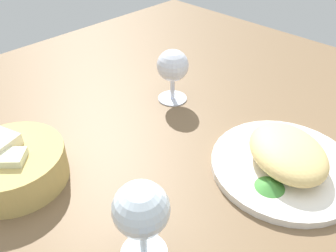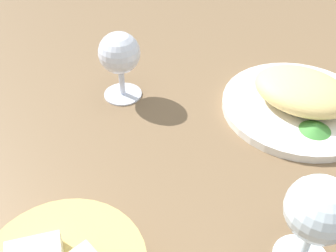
{
  "view_description": "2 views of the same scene",
  "coord_description": "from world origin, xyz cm",
  "px_view_note": "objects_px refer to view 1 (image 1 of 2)",
  "views": [
    {
      "loc": [
        -28.3,
        33.48,
        42.75
      ],
      "look_at": [
        8.39,
        -3.87,
        3.51
      ],
      "focal_mm": 36.93,
      "sensor_mm": 36.0,
      "label": 1
    },
    {
      "loc": [
        7.81,
        42.8,
        43.0
      ],
      "look_at": [
        9.67,
        -0.66,
        5.66
      ],
      "focal_mm": 43.66,
      "sensor_mm": 36.0,
      "label": 2
    }
  ],
  "objects_px": {
    "wine_glass_near": "(173,68)",
    "wine_glass_far": "(141,212)",
    "bread_basket": "(13,165)",
    "plate": "(284,166)"
  },
  "relations": [
    {
      "from": "bread_basket",
      "to": "wine_glass_far",
      "type": "relative_size",
      "value": 1.32
    },
    {
      "from": "plate",
      "to": "wine_glass_far",
      "type": "height_order",
      "value": "wine_glass_far"
    },
    {
      "from": "wine_glass_far",
      "to": "plate",
      "type": "bearing_deg",
      "value": -100.34
    },
    {
      "from": "plate",
      "to": "wine_glass_far",
      "type": "relative_size",
      "value": 1.96
    },
    {
      "from": "wine_glass_near",
      "to": "wine_glass_far",
      "type": "height_order",
      "value": "wine_glass_far"
    },
    {
      "from": "bread_basket",
      "to": "wine_glass_near",
      "type": "relative_size",
      "value": 1.43
    },
    {
      "from": "bread_basket",
      "to": "wine_glass_near",
      "type": "bearing_deg",
      "value": -91.78
    },
    {
      "from": "wine_glass_near",
      "to": "wine_glass_far",
      "type": "relative_size",
      "value": 0.92
    },
    {
      "from": "plate",
      "to": "wine_glass_near",
      "type": "bearing_deg",
      "value": -5.7
    },
    {
      "from": "bread_basket",
      "to": "wine_glass_near",
      "type": "height_order",
      "value": "wine_glass_near"
    }
  ]
}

